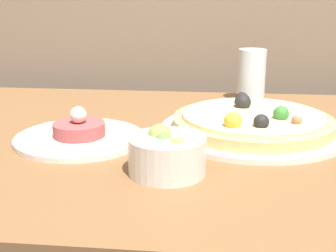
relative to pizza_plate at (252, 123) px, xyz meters
The scene contains 5 objects.
dining_table 0.19m from the pizza_plate, 162.61° to the right, with size 1.45×0.82×0.73m.
pizza_plate is the anchor object (origin of this frame).
tartare_plate 0.34m from the pizza_plate, 164.83° to the right, with size 0.25×0.25×0.07m.
small_bowl 0.27m from the pizza_plate, 122.77° to the right, with size 0.12×0.12×0.08m.
drinking_glass 0.28m from the pizza_plate, 87.30° to the left, with size 0.07×0.07×0.13m.
Camera 1 is at (0.08, -0.45, 1.01)m, focal length 50.00 mm.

